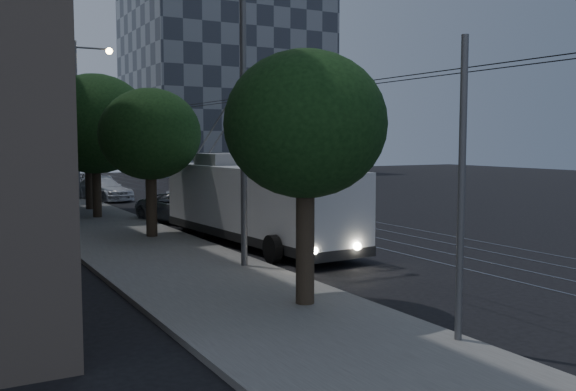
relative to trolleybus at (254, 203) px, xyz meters
The scene contains 19 objects.
ground 4.81m from the trolleybus, 41.71° to the right, with size 120.00×120.00×0.00m, color black.
sidewalk 17.54m from the trolleybus, 103.62° to the left, with size 5.00×90.00×0.15m, color slate.
tram_rails 18.04m from the trolleybus, 70.88° to the left, with size 4.52×90.00×0.02m.
overhead_wires 17.16m from the trolleybus, 95.35° to the left, with size 2.23×90.00×6.00m.
building_distant_right 57.16m from the trolleybus, 67.64° to the left, with size 22.00×18.00×24.00m, color #383E48.
trolleybus is the anchor object (origin of this frame).
pickup_silver 7.44m from the trolleybus, 91.24° to the left, with size 2.44×5.30×1.47m, color #A2A5A9.
car_white_a 11.04m from the trolleybus, 86.43° to the left, with size 1.60×3.98×1.36m, color silver.
car_white_b 20.90m from the trolleybus, 92.51° to the left, with size 2.08×5.12×1.49m, color silver.
car_white_c 22.83m from the trolleybus, 91.73° to the left, with size 1.58×4.53×1.49m, color silver.
car_white_d 31.12m from the trolleybus, 88.74° to the left, with size 1.65×4.10×1.40m, color silver.
tree_0 10.07m from the trolleybus, 108.75° to the right, with size 3.84×3.84×6.12m.
tree_1 5.05m from the trolleybus, 136.24° to the left, with size 4.06×4.06×6.08m.
tree_2 11.63m from the trolleybus, 108.70° to the left, with size 5.51×5.51×7.29m.
tree_3 15.25m from the trolleybus, 102.03° to the left, with size 5.40×5.40×7.11m.
tree_4 24.51m from the trolleybus, 97.35° to the left, with size 5.21×5.21×6.65m.
tree_5 34.07m from the trolleybus, 96.10° to the left, with size 4.81×4.81×6.19m.
streetlamp_near 6.60m from the trolleybus, 114.98° to the right, with size 2.49×0.44×10.31m.
streetlamp_far 21.78m from the trolleybus, 95.38° to the left, with size 2.50×0.44×10.38m.
Camera 1 is at (-14.13, -19.06, 4.04)m, focal length 40.00 mm.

